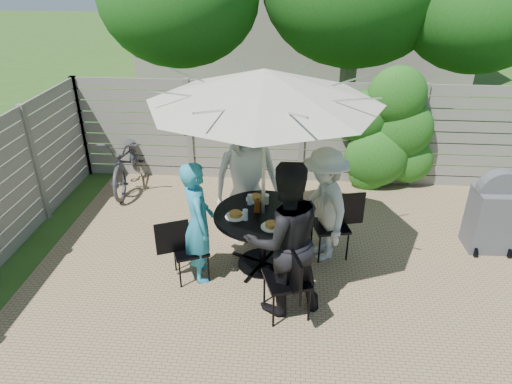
# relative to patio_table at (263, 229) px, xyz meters

# --- Properties ---
(patio_table) EXTENTS (1.60, 1.60, 0.82)m
(patio_table) POSITION_rel_patio_table_xyz_m (0.00, 0.00, 0.00)
(patio_table) COLOR black
(patio_table) RESTS_ON ground
(umbrella) EXTENTS (3.47, 3.47, 2.62)m
(umbrella) POSITION_rel_patio_table_xyz_m (0.00, 0.00, 1.86)
(umbrella) COLOR silver
(umbrella) RESTS_ON ground
(chair_back) EXTENTS (0.52, 0.63, 0.83)m
(chair_back) POSITION_rel_patio_table_xyz_m (-0.33, 0.90, -0.32)
(chair_back) COLOR black
(chair_back) RESTS_ON ground
(person_back) EXTENTS (1.07, 0.88, 1.89)m
(person_back) POSITION_rel_patio_table_xyz_m (-0.29, 0.78, 0.38)
(person_back) COLOR silver
(person_back) RESTS_ON ground
(chair_left) EXTENTS (0.66, 0.55, 0.87)m
(chair_left) POSITION_rel_patio_table_xyz_m (-0.90, -0.33, -0.31)
(chair_left) COLOR black
(chair_left) RESTS_ON ground
(person_left) EXTENTS (0.56, 0.68, 1.61)m
(person_left) POSITION_rel_patio_table_xyz_m (-0.78, -0.29, 0.24)
(person_left) COLOR teal
(person_left) RESTS_ON ground
(chair_front) EXTENTS (0.60, 0.76, 0.99)m
(chair_front) POSITION_rel_patio_table_xyz_m (0.33, -0.91, -0.27)
(chair_front) COLOR black
(chair_front) RESTS_ON ground
(person_front) EXTENTS (1.10, 0.98, 1.87)m
(person_front) POSITION_rel_patio_table_xyz_m (0.29, -0.78, 0.37)
(person_front) COLOR black
(person_front) RESTS_ON ground
(chair_right) EXTENTS (0.71, 0.54, 0.94)m
(chair_right) POSITION_rel_patio_table_xyz_m (0.91, 0.33, -0.29)
(chair_right) COLOR black
(chair_right) RESTS_ON ground
(person_right) EXTENTS (0.91, 1.17, 1.59)m
(person_right) POSITION_rel_patio_table_xyz_m (0.78, 0.29, 0.23)
(person_right) COLOR beige
(person_right) RESTS_ON ground
(plate_back) EXTENTS (0.26, 0.26, 0.06)m
(plate_back) POSITION_rel_patio_table_xyz_m (-0.12, 0.34, 0.27)
(plate_back) COLOR white
(plate_back) RESTS_ON patio_table
(plate_left) EXTENTS (0.26, 0.26, 0.06)m
(plate_left) POSITION_rel_patio_table_xyz_m (-0.34, -0.12, 0.27)
(plate_left) COLOR white
(plate_left) RESTS_ON patio_table
(plate_front) EXTENTS (0.26, 0.26, 0.06)m
(plate_front) POSITION_rel_patio_table_xyz_m (0.12, -0.34, 0.27)
(plate_front) COLOR white
(plate_front) RESTS_ON patio_table
(plate_right) EXTENTS (0.26, 0.26, 0.06)m
(plate_right) POSITION_rel_patio_table_xyz_m (0.34, 0.12, 0.27)
(plate_right) COLOR white
(plate_right) RESTS_ON patio_table
(glass_back) EXTENTS (0.07, 0.07, 0.14)m
(glass_back) POSITION_rel_patio_table_xyz_m (-0.19, 0.21, 0.32)
(glass_back) COLOR silver
(glass_back) RESTS_ON patio_table
(glass_left) EXTENTS (0.07, 0.07, 0.14)m
(glass_left) POSITION_rel_patio_table_xyz_m (-0.21, -0.19, 0.32)
(glass_left) COLOR silver
(glass_left) RESTS_ON patio_table
(glass_front) EXTENTS (0.07, 0.07, 0.14)m
(glass_front) POSITION_rel_patio_table_xyz_m (0.19, -0.21, 0.32)
(glass_front) COLOR silver
(glass_front) RESTS_ON patio_table
(syrup_jug) EXTENTS (0.09, 0.09, 0.16)m
(syrup_jug) POSITION_rel_patio_table_xyz_m (-0.07, 0.03, 0.33)
(syrup_jug) COLOR #59280C
(syrup_jug) RESTS_ON patio_table
(coffee_cup) EXTENTS (0.08, 0.08, 0.12)m
(coffee_cup) POSITION_rel_patio_table_xyz_m (0.02, 0.24, 0.31)
(coffee_cup) COLOR #C6B293
(coffee_cup) RESTS_ON patio_table
(bicycle) EXTENTS (0.81, 1.92, 0.98)m
(bicycle) POSITION_rel_patio_table_xyz_m (-2.55, 2.23, -0.08)
(bicycle) COLOR #333338
(bicycle) RESTS_ON ground
(bbq_grill) EXTENTS (0.61, 0.47, 1.21)m
(bbq_grill) POSITION_rel_patio_table_xyz_m (3.12, 0.67, -0.02)
(bbq_grill) COLOR #535358
(bbq_grill) RESTS_ON ground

